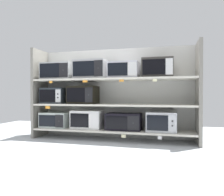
% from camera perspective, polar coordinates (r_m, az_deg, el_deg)
% --- Properties ---
extents(ground, '(6.65, 6.00, 0.02)m').
position_cam_1_polar(ground, '(2.85, -5.23, -14.59)').
color(ground, '#B2B7BC').
extents(back_panel, '(2.85, 0.04, 1.56)m').
position_cam_1_polar(back_panel, '(3.96, 0.96, 1.25)').
color(back_panel, '#B2B2AD').
rests_on(back_panel, ground).
extents(upright_left, '(0.05, 0.49, 1.56)m').
position_cam_1_polar(upright_left, '(4.25, -17.99, 1.18)').
color(upright_left, gray).
rests_on(upright_left, ground).
extents(upright_right, '(0.05, 0.49, 1.56)m').
position_cam_1_polar(upright_right, '(3.61, 21.33, 1.26)').
color(upright_right, gray).
rests_on(upright_right, ground).
extents(shelf_0, '(2.65, 0.49, 0.03)m').
position_cam_1_polar(shelf_0, '(3.75, 0.00, -8.22)').
color(shelf_0, beige).
rests_on(shelf_0, ground).
extents(microwave_0, '(0.48, 0.40, 0.26)m').
position_cam_1_polar(microwave_0, '(4.10, -14.08, -5.41)').
color(microwave_0, '#B0BEB8').
rests_on(microwave_0, shelf_0).
extents(microwave_1, '(0.52, 0.35, 0.31)m').
position_cam_1_polar(microwave_1, '(3.85, -6.28, -5.47)').
color(microwave_1, white).
rests_on(microwave_1, shelf_0).
extents(microwave_2, '(0.57, 0.36, 0.27)m').
position_cam_1_polar(microwave_2, '(3.68, 3.04, -6.02)').
color(microwave_2, black).
rests_on(microwave_2, shelf_0).
extents(microwave_3, '(0.46, 0.40, 0.30)m').
position_cam_1_polar(microwave_3, '(3.61, 12.55, -5.92)').
color(microwave_3, silver).
rests_on(microwave_3, shelf_0).
extents(price_tag_0, '(0.07, 0.00, 0.05)m').
position_cam_1_polar(price_tag_0, '(3.46, 2.97, -9.71)').
color(price_tag_0, beige).
extents(price_tag_1, '(0.06, 0.00, 0.05)m').
position_cam_1_polar(price_tag_1, '(3.40, 12.10, -9.91)').
color(price_tag_1, white).
extents(shelf_1, '(2.65, 0.49, 0.03)m').
position_cam_1_polar(shelf_1, '(3.71, 0.00, -1.78)').
color(shelf_1, beige).
extents(microwave_4, '(0.42, 0.35, 0.27)m').
position_cam_1_polar(microwave_4, '(4.09, -14.47, 0.56)').
color(microwave_4, '#2D333A').
rests_on(microwave_4, shelf_1).
extents(microwave_5, '(0.48, 0.36, 0.30)m').
position_cam_1_polar(microwave_5, '(3.86, -7.40, 0.79)').
color(microwave_5, black).
rests_on(microwave_5, shelf_1).
extents(price_tag_2, '(0.09, 0.00, 0.05)m').
position_cam_1_polar(price_tag_2, '(3.88, -16.10, -2.33)').
color(price_tag_2, orange).
extents(shelf_2, '(2.65, 0.49, 0.03)m').
position_cam_1_polar(shelf_2, '(3.71, 0.00, 4.73)').
color(shelf_2, beige).
extents(microwave_6, '(0.56, 0.35, 0.30)m').
position_cam_1_polar(microwave_6, '(4.08, -13.66, 6.63)').
color(microwave_6, '#B7BABA').
rests_on(microwave_6, shelf_2).
extents(microwave_7, '(0.55, 0.35, 0.32)m').
position_cam_1_polar(microwave_7, '(3.84, -5.49, 7.23)').
color(microwave_7, '#A3A3A6').
rests_on(microwave_7, shelf_2).
extents(microwave_8, '(0.48, 0.38, 0.26)m').
position_cam_1_polar(microwave_8, '(3.68, 3.07, 7.07)').
color(microwave_8, '#B6B6C0').
rests_on(microwave_8, shelf_2).
extents(microwave_9, '(0.48, 0.37, 0.30)m').
position_cam_1_polar(microwave_9, '(3.61, 11.61, 7.49)').
color(microwave_9, '#322F2C').
rests_on(microwave_9, shelf_2).
extents(price_tag_3, '(0.06, 0.00, 0.04)m').
position_cam_1_polar(price_tag_3, '(3.86, -15.39, 3.98)').
color(price_tag_3, orange).
extents(price_tag_4, '(0.08, 0.00, 0.04)m').
position_cam_1_polar(price_tag_4, '(3.59, -6.90, 4.26)').
color(price_tag_4, orange).
extents(price_tag_5, '(0.07, 0.00, 0.03)m').
position_cam_1_polar(price_tag_5, '(3.42, 2.44, 4.46)').
color(price_tag_5, orange).
extents(price_tag_6, '(0.07, 0.00, 0.04)m').
position_cam_1_polar(price_tag_6, '(3.35, 10.91, 4.49)').
color(price_tag_6, beige).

